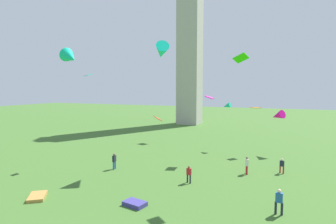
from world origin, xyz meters
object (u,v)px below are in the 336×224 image
object	(u,v)px
person_1	(247,164)
kite_flying_1	(278,116)
person_2	(282,165)
kite_flying_6	(256,108)
monument_obelisk	(190,30)
kite_flying_0	(161,52)
person_4	(189,173)
person_3	(114,160)
kite_flying_2	(88,75)
kite_flying_7	(158,118)
kite_flying_3	(70,57)
kite_bundle_0	(135,204)
person_0	(279,200)
kite_flying_4	(241,58)
kite_flying_8	(227,106)
kite_flying_5	(209,97)
kite_bundle_1	(37,196)

from	to	relation	value
person_1	kite_flying_1	size ratio (longest dim) A/B	0.79
person_2	kite_flying_6	distance (m)	10.31
monument_obelisk	kite_flying_0	distance (m)	39.04
person_4	kite_flying_0	bearing A→B (deg)	-18.87
person_3	kite_flying_2	distance (m)	10.53
person_3	kite_flying_7	bearing A→B (deg)	-178.30
kite_flying_3	kite_bundle_0	bearing A→B (deg)	-90.78
person_1	person_3	size ratio (longest dim) A/B	1.03
kite_flying_2	kite_flying_0	bearing A→B (deg)	110.37
kite_flying_1	kite_flying_2	xyz separation A→B (m)	(-20.59, -13.44, 5.24)
person_1	kite_flying_2	distance (m)	20.45
person_0	kite_flying_6	world-z (taller)	kite_flying_6
person_0	kite_flying_1	size ratio (longest dim) A/B	0.80
person_0	kite_flying_7	bearing A→B (deg)	-45.13
person_1	kite_flying_4	bearing A→B (deg)	164.06
kite_flying_1	kite_flying_4	world-z (taller)	kite_flying_4
kite_flying_8	monument_obelisk	bearing A→B (deg)	-138.28
person_2	kite_flying_0	bearing A→B (deg)	28.71
kite_flying_5	monument_obelisk	bearing A→B (deg)	17.19
person_0	kite_flying_6	distance (m)	19.38
kite_flying_2	kite_flying_7	size ratio (longest dim) A/B	0.61
kite_flying_5	kite_flying_8	xyz separation A→B (m)	(0.59, 7.74, -1.48)
kite_flying_7	kite_flying_0	bearing A→B (deg)	149.64
kite_flying_2	kite_bundle_0	size ratio (longest dim) A/B	0.59
kite_bundle_1	kite_bundle_0	bearing A→B (deg)	12.66
kite_flying_5	kite_bundle_0	world-z (taller)	kite_flying_5
kite_flying_3	person_1	bearing A→B (deg)	-43.90
kite_flying_4	person_0	bearing A→B (deg)	-25.90
person_3	kite_flying_8	bearing A→B (deg)	143.67
person_3	kite_flying_3	distance (m)	11.69
kite_flying_0	kite_flying_3	size ratio (longest dim) A/B	1.07
monument_obelisk	kite_flying_7	world-z (taller)	monument_obelisk
kite_flying_7	person_4	bearing A→B (deg)	155.96
kite_flying_2	kite_flying_7	world-z (taller)	kite_flying_2
person_4	kite_bundle_0	world-z (taller)	person_4
person_1	kite_flying_5	world-z (taller)	kite_flying_5
kite_flying_2	kite_flying_6	world-z (taller)	kite_flying_2
kite_flying_0	kite_flying_8	xyz separation A→B (m)	(5.05, 11.98, -6.66)
person_3	person_4	world-z (taller)	person_3
kite_flying_1	kite_flying_2	world-z (taller)	kite_flying_2
person_3	kite_flying_7	size ratio (longest dim) A/B	1.10
kite_flying_4	kite_bundle_0	size ratio (longest dim) A/B	0.82
monument_obelisk	kite_flying_4	distance (m)	46.76
person_2	kite_flying_0	size ratio (longest dim) A/B	0.53
person_3	kite_flying_1	world-z (taller)	kite_flying_1
person_2	kite_bundle_1	xyz separation A→B (m)	(-18.05, -14.71, -0.76)
person_0	kite_flying_2	size ratio (longest dim) A/B	1.87
kite_flying_0	kite_flying_8	bearing A→B (deg)	-145.45
person_4	kite_flying_3	world-z (taller)	kite_flying_3
kite_flying_1	kite_bundle_1	size ratio (longest dim) A/B	1.12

